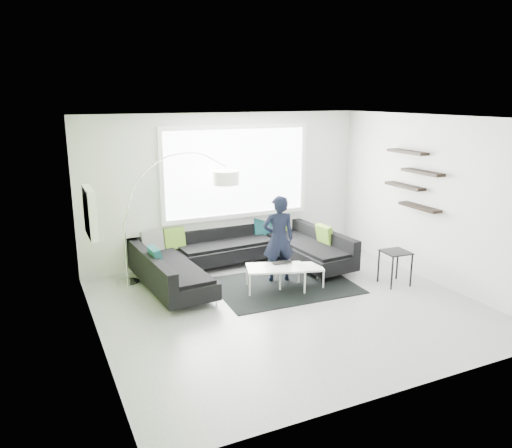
{
  "coord_description": "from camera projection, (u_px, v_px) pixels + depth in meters",
  "views": [
    {
      "loc": [
        -3.42,
        -6.15,
        3.1
      ],
      "look_at": [
        -0.12,
        0.9,
        1.09
      ],
      "focal_mm": 35.0,
      "sensor_mm": 36.0,
      "label": 1
    }
  ],
  "objects": [
    {
      "name": "arc_lamp",
      "position": [
        124.0,
        222.0,
        8.17
      ],
      "size": [
        2.09,
        0.86,
        2.19
      ],
      "primitive_type": null,
      "rotation": [
        0.0,
        0.0,
        -0.1
      ],
      "color": "silver",
      "rests_on": "ground"
    },
    {
      "name": "laptop",
      "position": [
        283.0,
        263.0,
        8.25
      ],
      "size": [
        0.37,
        0.27,
        0.03
      ],
      "primitive_type": "imported",
      "rotation": [
        0.0,
        0.0,
        -0.07
      ],
      "color": "black",
      "rests_on": "coffee_table"
    },
    {
      "name": "coffee_table",
      "position": [
        287.0,
        276.0,
        8.26
      ],
      "size": [
        1.36,
        1.04,
        0.39
      ],
      "primitive_type": "cube",
      "rotation": [
        0.0,
        0.0,
        -0.32
      ],
      "color": "white",
      "rests_on": "ground"
    },
    {
      "name": "room_shell",
      "position": [
        286.0,
        186.0,
        7.32
      ],
      "size": [
        5.54,
        5.04,
        2.82
      ],
      "color": "silver",
      "rests_on": "ground"
    },
    {
      "name": "ground",
      "position": [
        288.0,
        306.0,
        7.57
      ],
      "size": [
        5.5,
        5.5,
        0.0
      ],
      "primitive_type": "plane",
      "color": "gray",
      "rests_on": "ground"
    },
    {
      "name": "rug",
      "position": [
        284.0,
        285.0,
        8.37
      ],
      "size": [
        2.35,
        1.76,
        0.01
      ],
      "primitive_type": "cube",
      "rotation": [
        0.0,
        0.0,
        -0.04
      ],
      "color": "black",
      "rests_on": "ground"
    },
    {
      "name": "sectional_sofa",
      "position": [
        243.0,
        257.0,
        8.8
      ],
      "size": [
        3.66,
        2.42,
        0.76
      ],
      "rotation": [
        0.0,
        0.0,
        0.07
      ],
      "color": "black",
      "rests_on": "ground"
    },
    {
      "name": "person",
      "position": [
        278.0,
        239.0,
        8.43
      ],
      "size": [
        0.71,
        0.61,
        1.5
      ],
      "primitive_type": "imported",
      "rotation": [
        0.0,
        0.0,
        2.9
      ],
      "color": "black",
      "rests_on": "ground"
    },
    {
      "name": "side_table",
      "position": [
        395.0,
        268.0,
        8.37
      ],
      "size": [
        0.45,
        0.45,
        0.58
      ],
      "primitive_type": "cube",
      "rotation": [
        0.0,
        0.0,
        -0.07
      ],
      "color": "black",
      "rests_on": "ground"
    }
  ]
}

